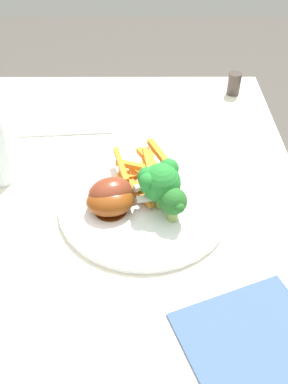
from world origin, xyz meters
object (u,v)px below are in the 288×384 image
(chicken_drumstick_near, at_px, (113,193))
(fork, at_px, (66,133))
(dining_table, at_px, (119,268))
(broccoli_floret_front, at_px, (173,201))
(broccoli_floret_middle, at_px, (163,186))
(chicken_drumstick_far, at_px, (113,201))
(dinner_plate, at_px, (144,204))
(pepper_shaker, at_px, (234,84))
(carrot_fries_pile, at_px, (146,172))
(broccoli_floret_back, at_px, (159,181))

(chicken_drumstick_near, distance_m, fork, 0.25)
(dining_table, bearing_deg, broccoli_floret_front, 78.63)
(broccoli_floret_middle, bearing_deg, chicken_drumstick_far, -82.45)
(dining_table, bearing_deg, dinner_plate, 115.09)
(chicken_drumstick_near, bearing_deg, pepper_shaker, 146.29)
(pepper_shaker, bearing_deg, broccoli_floret_front, -21.37)
(broccoli_floret_middle, xyz_separation_m, chicken_drumstick_far, (0.01, -0.08, -0.02))
(dining_table, bearing_deg, chicken_drumstick_far, -121.59)
(broccoli_floret_front, xyz_separation_m, broccoli_floret_middle, (-0.03, -0.01, 0.00))
(dinner_plate, xyz_separation_m, broccoli_floret_middle, (0.01, 0.03, 0.05))
(broccoli_floret_middle, bearing_deg, carrot_fries_pile, -157.84)
(carrot_fries_pile, relative_size, pepper_shaker, 3.11)
(carrot_fries_pile, height_order, pepper_shaker, carrot_fries_pile)
(dinner_plate, xyz_separation_m, carrot_fries_pile, (-0.05, 0.00, 0.02))
(broccoli_floret_middle, height_order, carrot_fries_pile, broccoli_floret_middle)
(broccoli_floret_back, xyz_separation_m, fork, (-0.22, -0.18, -0.06))
(dinner_plate, distance_m, broccoli_floret_front, 0.07)
(carrot_fries_pile, bearing_deg, chicken_drumstick_far, -35.46)
(broccoli_floret_back, bearing_deg, fork, -140.91)
(carrot_fries_pile, bearing_deg, dinner_plate, -3.71)
(pepper_shaker, bearing_deg, broccoli_floret_middle, -24.69)
(chicken_drumstick_far, height_order, pepper_shaker, chicken_drumstick_far)
(dining_table, height_order, dinner_plate, dinner_plate)
(dinner_plate, distance_m, broccoli_floret_middle, 0.06)
(chicken_drumstick_near, xyz_separation_m, fork, (-0.22, -0.11, -0.03))
(broccoli_floret_front, height_order, pepper_shaker, broccoli_floret_front)
(broccoli_floret_front, xyz_separation_m, chicken_drumstick_far, (-0.02, -0.09, -0.02))
(carrot_fries_pile, xyz_separation_m, fork, (-0.16, -0.16, -0.03))
(broccoli_floret_front, relative_size, pepper_shaker, 1.17)
(broccoli_floret_middle, relative_size, chicken_drumstick_far, 0.49)
(broccoli_floret_front, bearing_deg, dining_table, -101.37)
(broccoli_floret_middle, distance_m, chicken_drumstick_near, 0.08)
(broccoli_floret_front, distance_m, carrot_fries_pile, 0.10)
(carrot_fries_pile, bearing_deg, chicken_drumstick_near, -41.17)
(chicken_drumstick_far, bearing_deg, broccoli_floret_middle, 97.55)
(dining_table, xyz_separation_m, broccoli_floret_front, (0.02, 0.09, 0.19))
(chicken_drumstick_far, xyz_separation_m, fork, (-0.23, -0.11, -0.03))
(dining_table, xyz_separation_m, broccoli_floret_middle, (-0.01, 0.08, 0.19))
(dining_table, bearing_deg, fork, -154.52)
(broccoli_floret_middle, xyz_separation_m, chicken_drumstick_near, (-0.00, -0.08, -0.02))
(fork, bearing_deg, dinner_plate, -57.44)
(dinner_plate, height_order, broccoli_floret_back, broccoli_floret_back)
(dinner_plate, bearing_deg, chicken_drumstick_near, -81.20)
(broccoli_floret_front, relative_size, broccoli_floret_middle, 0.91)
(broccoli_floret_middle, distance_m, carrot_fries_pile, 0.07)
(chicken_drumstick_far, bearing_deg, chicken_drumstick_near, -175.71)
(broccoli_floret_middle, relative_size, pepper_shaker, 1.29)
(broccoli_floret_front, height_order, fork, broccoli_floret_front)
(broccoli_floret_middle, distance_m, broccoli_floret_back, 0.01)
(broccoli_floret_front, relative_size, fork, 0.31)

